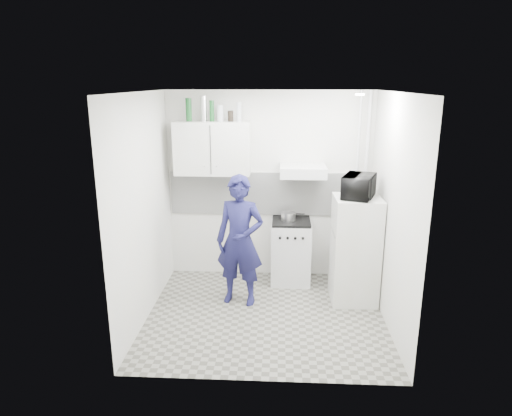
{
  "coord_description": "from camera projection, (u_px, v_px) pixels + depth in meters",
  "views": [
    {
      "loc": [
        0.15,
        -4.92,
        2.71
      ],
      "look_at": [
        -0.13,
        0.3,
        1.25
      ],
      "focal_mm": 32.0,
      "sensor_mm": 36.0,
      "label": 1
    }
  ],
  "objects": [
    {
      "name": "stove",
      "position": [
        291.0,
        252.0,
        6.3
      ],
      "size": [
        0.54,
        0.54,
        0.86
      ],
      "primitive_type": "cube",
      "color": "silver",
      "rests_on": "floor"
    },
    {
      "name": "canister_a",
      "position": [
        220.0,
        113.0,
        5.92
      ],
      "size": [
        0.08,
        0.08,
        0.21
      ],
      "primitive_type": "cylinder",
      "color": "#B2B7BC",
      "rests_on": "upper_cabinet"
    },
    {
      "name": "pipe_b",
      "position": [
        356.0,
        189.0,
        6.19
      ],
      "size": [
        0.04,
        0.04,
        2.6
      ],
      "primitive_type": "cylinder",
      "color": "silver",
      "rests_on": "floor"
    },
    {
      "name": "bottle_e",
      "position": [
        239.0,
        112.0,
        5.9
      ],
      "size": [
        0.06,
        0.06,
        0.25
      ],
      "primitive_type": "cylinder",
      "color": "#B2B7BC",
      "rests_on": "upper_cabinet"
    },
    {
      "name": "wall_right",
      "position": [
        392.0,
        213.0,
        5.05
      ],
      "size": [
        0.0,
        2.6,
        2.6
      ],
      "primitive_type": "plane",
      "rotation": [
        1.57,
        0.0,
        -1.57
      ],
      "color": "silver",
      "rests_on": "floor"
    },
    {
      "name": "pipe_a",
      "position": [
        365.0,
        189.0,
        6.18
      ],
      "size": [
        0.05,
        0.05,
        2.6
      ],
      "primitive_type": "cylinder",
      "color": "silver",
      "rests_on": "floor"
    },
    {
      "name": "stove_top",
      "position": [
        291.0,
        221.0,
        6.18
      ],
      "size": [
        0.51,
        0.51,
        0.03
      ],
      "primitive_type": "cube",
      "color": "black",
      "rests_on": "stove"
    },
    {
      "name": "floor",
      "position": [
        265.0,
        315.0,
        5.47
      ],
      "size": [
        2.8,
        2.8,
        0.0
      ],
      "primitive_type": "plane",
      "color": "gray",
      "rests_on": "ground"
    },
    {
      "name": "person",
      "position": [
        240.0,
        241.0,
        5.6
      ],
      "size": [
        0.66,
        0.5,
        1.63
      ],
      "primitive_type": "imported",
      "rotation": [
        0.0,
        0.0,
        -0.19
      ],
      "color": "#171743",
      "rests_on": "floor"
    },
    {
      "name": "bottle_d",
      "position": [
        212.0,
        111.0,
        5.92
      ],
      "size": [
        0.06,
        0.06,
        0.27
      ],
      "primitive_type": "cylinder",
      "color": "#144C1E",
      "rests_on": "upper_cabinet"
    },
    {
      "name": "upper_cabinet",
      "position": [
        213.0,
        148.0,
        6.05
      ],
      "size": [
        1.0,
        0.35,
        0.7
      ],
      "primitive_type": "cube",
      "color": "beige",
      "rests_on": "wall_back"
    },
    {
      "name": "wall_back",
      "position": [
        269.0,
        186.0,
        6.32
      ],
      "size": [
        2.8,
        0.0,
        2.8
      ],
      "primitive_type": "plane",
      "rotation": [
        1.57,
        0.0,
        0.0
      ],
      "color": "silver",
      "rests_on": "floor"
    },
    {
      "name": "fridge",
      "position": [
        355.0,
        250.0,
        5.69
      ],
      "size": [
        0.57,
        0.57,
        1.35
      ],
      "primitive_type": "cube",
      "rotation": [
        0.0,
        0.0,
        0.02
      ],
      "color": "beige",
      "rests_on": "floor"
    },
    {
      "name": "bottle_b",
      "position": [
        189.0,
        110.0,
        5.93
      ],
      "size": [
        0.08,
        0.08,
        0.3
      ],
      "primitive_type": "cylinder",
      "color": "#144C1E",
      "rests_on": "upper_cabinet"
    },
    {
      "name": "backsplash",
      "position": [
        269.0,
        194.0,
        6.34
      ],
      "size": [
        2.74,
        0.03,
        0.6
      ],
      "primitive_type": "cube",
      "color": "white",
      "rests_on": "wall_back"
    },
    {
      "name": "range_hood",
      "position": [
        303.0,
        171.0,
        5.99
      ],
      "size": [
        0.6,
        0.5,
        0.14
      ],
      "primitive_type": "cube",
      "color": "silver",
      "rests_on": "wall_back"
    },
    {
      "name": "bottle_c",
      "position": [
        204.0,
        109.0,
        5.91
      ],
      "size": [
        0.08,
        0.08,
        0.33
      ],
      "primitive_type": "cylinder",
      "color": "silver",
      "rests_on": "upper_cabinet"
    },
    {
      "name": "microwave",
      "position": [
        359.0,
        186.0,
        5.47
      ],
      "size": [
        0.58,
        0.49,
        0.28
      ],
      "primitive_type": "imported",
      "rotation": [
        0.0,
        0.0,
        1.23
      ],
      "color": "black",
      "rests_on": "fridge"
    },
    {
      "name": "saucepan",
      "position": [
        288.0,
        216.0,
        6.17
      ],
      "size": [
        0.2,
        0.2,
        0.11
      ],
      "primitive_type": "cylinder",
      "color": "silver",
      "rests_on": "stove_top"
    },
    {
      "name": "ceiling",
      "position": [
        267.0,
        92.0,
        4.77
      ],
      "size": [
        2.8,
        2.8,
        0.0
      ],
      "primitive_type": "plane",
      "color": "white",
      "rests_on": "wall_back"
    },
    {
      "name": "canister_b",
      "position": [
        231.0,
        116.0,
        5.92
      ],
      "size": [
        0.07,
        0.07,
        0.14
      ],
      "primitive_type": "cylinder",
      "color": "black",
      "rests_on": "upper_cabinet"
    },
    {
      "name": "ceiling_spot_fixture",
      "position": [
        360.0,
        94.0,
        4.92
      ],
      "size": [
        0.1,
        0.1,
        0.02
      ],
      "primitive_type": "cylinder",
      "color": "white",
      "rests_on": "ceiling"
    },
    {
      "name": "wall_left",
      "position": [
        143.0,
        209.0,
        5.2
      ],
      "size": [
        0.0,
        2.6,
        2.6
      ],
      "primitive_type": "plane",
      "rotation": [
        1.57,
        0.0,
        1.57
      ],
      "color": "silver",
      "rests_on": "floor"
    }
  ]
}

